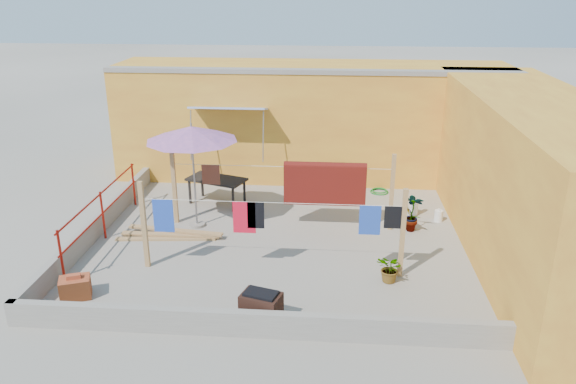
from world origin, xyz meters
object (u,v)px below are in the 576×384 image
Objects in this scene: plant_back_a at (334,180)px; water_jug_b at (439,216)px; brick_stack at (75,288)px; white_basin at (291,321)px; brazier at (261,308)px; green_hose at (379,191)px; outdoor_table at (217,181)px; patio_umbrella at (192,134)px; water_jug_a at (414,209)px.

water_jug_b is at bearing -35.94° from plant_back_a.
white_basin is at bearing -7.68° from brick_stack.
plant_back_a is (4.63, 5.83, 0.15)m from brick_stack.
white_basin is at bearing 0.00° from brazier.
brick_stack is 3.48m from brazier.
brazier reaches higher than green_hose.
brick_stack is 0.85× the size of brazier.
water_jug_b is (5.47, -0.71, -0.48)m from outdoor_table.
outdoor_table reaches higher than green_hose.
brazier is 1.07× the size of plant_back_a.
patio_umbrella reaches higher than water_jug_b.
brazier is 2.36× the size of water_jug_b.
plant_back_a is (-2.49, 1.80, 0.21)m from water_jug_b.
outdoor_table reaches higher than brick_stack.
outdoor_table is 4.40m from green_hose.
outdoor_table is 5.57m from brazier.
brazier is at bearing -62.49° from patio_umbrella.
water_jug_b is 0.64× the size of green_hose.
water_jug_b is 3.08m from plant_back_a.
white_basin is at bearing -66.52° from outdoor_table.
brick_stack is at bearing -109.18° from outdoor_table.
water_jug_a is (2.65, 4.93, 0.10)m from white_basin.
outdoor_table is 2.55× the size of brick_stack.
white_basin is 5.60m from water_jug_a.
outdoor_table reaches higher than white_basin.
water_jug_b is (3.19, 4.55, 0.10)m from white_basin.
outdoor_table reaches higher than brazier.
brick_stack is at bearing -128.45° from plant_back_a.
green_hose is 1.27m from plant_back_a.
brazier is at bearing -71.18° from outdoor_table.
brick_stack is (-1.65, -4.73, -0.42)m from outdoor_table.
water_jug_a is 0.67× the size of green_hose.
patio_umbrella reaches higher than water_jug_a.
patio_umbrella reaches higher than green_hose.
patio_umbrella is 3.77× the size of plant_back_a.
water_jug_b is at bearing 7.32° from patio_umbrella.
brick_stack is (-1.45, -3.29, -2.01)m from patio_umbrella.
water_jug_a is at bearing 12.20° from patio_umbrella.
white_basin is 6.68m from green_hose.
patio_umbrella is 7.86× the size of water_jug_a.
water_jug_a is at bearing 33.80° from brick_stack.
brick_stack reaches higher than water_jug_b.
brick_stack is at bearing -150.52° from water_jug_b.
outdoor_table is at bearing 82.15° from patio_umbrella.
green_hose is at bearing 2.00° from plant_back_a.
white_basin is (0.49, 0.00, -0.24)m from brazier.
outdoor_table is (0.20, 1.44, -1.59)m from patio_umbrella.
patio_umbrella is 6.08m from water_jug_b.
green_hose is at bearing 116.15° from water_jug_a.
brazier is 5.85m from water_jug_b.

